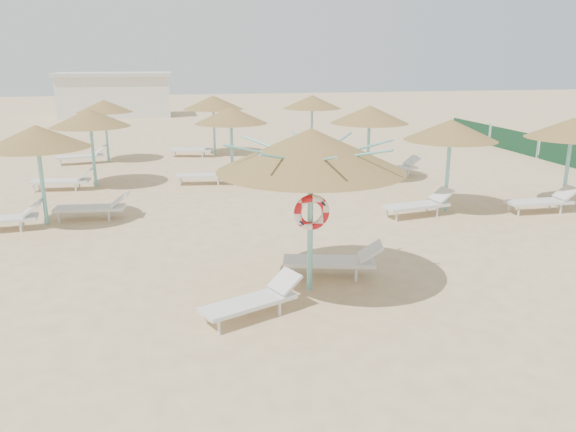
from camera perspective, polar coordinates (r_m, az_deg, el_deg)
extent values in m
plane|color=#DABA85|center=(11.22, 0.08, -7.17)|extent=(120.00, 120.00, 0.00)
cylinder|color=#70C3C2|center=(10.66, 2.26, -0.91)|extent=(0.11, 0.11, 2.63)
cone|color=olive|center=(10.34, 2.35, 6.73)|extent=(3.51, 3.51, 0.79)
cylinder|color=#70C3C2|center=(10.38, 2.33, 5.27)|extent=(0.20, 0.20, 0.12)
cylinder|color=#70C3C2|center=(10.57, 6.63, 6.62)|extent=(1.59, 0.04, 0.40)
cylinder|color=#70C3C2|center=(11.04, 4.52, 7.07)|extent=(1.15, 1.15, 0.40)
cylinder|color=#70C3C2|center=(11.12, 1.32, 7.18)|extent=(0.04, 1.59, 0.40)
cylinder|color=#70C3C2|center=(10.78, -1.37, 6.89)|extent=(1.15, 1.15, 0.40)
cylinder|color=#70C3C2|center=(10.18, -2.09, 6.36)|extent=(1.59, 0.04, 0.40)
cylinder|color=#70C3C2|center=(9.67, -0.12, 5.86)|extent=(1.15, 1.15, 0.40)
cylinder|color=#70C3C2|center=(9.58, 3.54, 5.73)|extent=(0.04, 1.59, 0.40)
cylinder|color=#70C3C2|center=(9.96, 6.36, 6.06)|extent=(1.15, 1.15, 0.40)
torus|color=red|center=(10.49, 2.41, 0.37)|extent=(0.69, 0.15, 0.69)
cylinder|color=silver|center=(9.43, -7.03, -11.18)|extent=(0.05, 0.05, 0.25)
cylinder|color=silver|center=(9.78, -8.33, -10.17)|extent=(0.05, 0.05, 0.25)
cylinder|color=silver|center=(9.99, -0.85, -9.41)|extent=(0.05, 0.05, 0.25)
cylinder|color=silver|center=(10.33, -2.29, -8.54)|extent=(0.05, 0.05, 0.25)
cube|color=silver|center=(9.85, -4.00, -8.80)|extent=(1.79, 1.20, 0.07)
cube|color=silver|center=(10.15, -0.33, -6.66)|extent=(0.62, 0.67, 0.33)
cylinder|color=silver|center=(11.50, 0.20, -5.84)|extent=(0.06, 0.06, 0.28)
cylinder|color=silver|center=(11.96, 0.31, -4.96)|extent=(0.06, 0.06, 0.28)
cylinder|color=silver|center=(11.52, 6.94, -5.91)|extent=(0.06, 0.06, 0.28)
cylinder|color=silver|center=(11.99, 6.77, -5.03)|extent=(0.06, 0.06, 0.28)
cube|color=silver|center=(11.66, 4.19, -4.62)|extent=(1.99, 1.07, 0.08)
cube|color=silver|center=(11.64, 8.39, -3.55)|extent=(0.62, 0.70, 0.36)
cylinder|color=#70C3C2|center=(16.34, -23.69, 3.08)|extent=(0.11, 0.11, 2.30)
cone|color=olive|center=(16.14, -24.18, 7.37)|extent=(2.69, 2.69, 0.60)
cylinder|color=#70C3C2|center=(16.18, -24.08, 6.53)|extent=(0.20, 0.20, 0.12)
cylinder|color=silver|center=(16.13, -25.53, -1.00)|extent=(0.06, 0.06, 0.28)
cylinder|color=silver|center=(16.61, -25.31, -0.52)|extent=(0.06, 0.06, 0.28)
cube|color=silver|center=(16.23, -24.55, 0.75)|extent=(0.54, 0.65, 0.36)
cylinder|color=silver|center=(16.64, -22.29, -0.14)|extent=(0.06, 0.06, 0.28)
cylinder|color=silver|center=(17.11, -21.85, 0.31)|extent=(0.06, 0.06, 0.28)
cylinder|color=silver|center=(16.32, -17.73, -0.01)|extent=(0.06, 0.06, 0.28)
cylinder|color=silver|center=(16.79, -17.41, 0.46)|extent=(0.06, 0.06, 0.28)
cube|color=silver|center=(16.63, -19.48, 0.77)|extent=(1.95, 0.81, 0.08)
cube|color=silver|center=(16.39, -16.66, 1.67)|extent=(0.54, 0.65, 0.36)
cylinder|color=#70C3C2|center=(20.70, -19.18, 5.98)|extent=(0.11, 0.11, 2.30)
cone|color=olive|center=(20.54, -19.50, 9.39)|extent=(2.67, 2.67, 0.60)
cylinder|color=#70C3C2|center=(20.56, -19.44, 8.73)|extent=(0.20, 0.20, 0.12)
cylinder|color=silver|center=(20.66, -24.39, 2.56)|extent=(0.06, 0.06, 0.28)
cylinder|color=silver|center=(21.12, -24.00, 2.88)|extent=(0.06, 0.06, 0.28)
cylinder|color=silver|center=(20.28, -20.76, 2.73)|extent=(0.06, 0.06, 0.28)
cylinder|color=silver|center=(20.76, -20.44, 3.05)|extent=(0.06, 0.06, 0.28)
cube|color=silver|center=(20.62, -22.13, 3.31)|extent=(1.95, 0.79, 0.08)
cube|color=silver|center=(20.37, -19.90, 4.08)|extent=(0.54, 0.64, 0.36)
cylinder|color=#70C3C2|center=(25.61, -17.95, 7.84)|extent=(0.11, 0.11, 2.30)
cone|color=olive|center=(25.49, -18.19, 10.57)|extent=(2.34, 2.34, 0.53)
cylinder|color=#70C3C2|center=(25.51, -18.14, 10.06)|extent=(0.20, 0.20, 0.12)
cylinder|color=silver|center=(25.27, -22.10, 5.02)|extent=(0.06, 0.06, 0.28)
cylinder|color=silver|center=(25.76, -22.10, 5.21)|extent=(0.06, 0.06, 0.28)
cylinder|color=silver|center=(25.27, -19.04, 5.32)|extent=(0.06, 0.06, 0.28)
cylinder|color=silver|center=(25.77, -19.10, 5.51)|extent=(0.06, 0.06, 0.28)
cube|color=silver|center=(25.48, -20.34, 5.69)|extent=(1.97, 0.92, 0.08)
cube|color=silver|center=(25.46, -18.48, 6.41)|extent=(0.57, 0.67, 0.36)
cylinder|color=#70C3C2|center=(20.59, -5.72, 6.74)|extent=(0.11, 0.11, 2.30)
cone|color=olive|center=(20.43, -5.82, 10.16)|extent=(2.60, 2.60, 0.58)
cylinder|color=#70C3C2|center=(20.45, -5.80, 9.50)|extent=(0.20, 0.20, 0.12)
cylinder|color=silver|center=(20.14, -10.94, 3.40)|extent=(0.06, 0.06, 0.28)
cylinder|color=silver|center=(20.63, -10.77, 3.70)|extent=(0.06, 0.06, 0.28)
cylinder|color=silver|center=(20.01, -7.10, 3.48)|extent=(0.06, 0.06, 0.28)
cylinder|color=silver|center=(20.50, -7.02, 3.78)|extent=(0.06, 0.06, 0.28)
cube|color=silver|center=(20.26, -8.63, 4.10)|extent=(1.97, 0.89, 0.08)
cube|color=silver|center=(20.15, -6.24, 4.82)|extent=(0.57, 0.66, 0.36)
cylinder|color=#70C3C2|center=(26.40, -7.52, 8.69)|extent=(0.11, 0.11, 2.30)
cone|color=olive|center=(26.28, -7.61, 11.38)|extent=(2.73, 2.73, 0.61)
cylinder|color=#70C3C2|center=(26.30, -7.60, 10.85)|extent=(0.20, 0.20, 0.12)
cylinder|color=silver|center=(26.02, -11.63, 6.15)|extent=(0.06, 0.06, 0.28)
cylinder|color=silver|center=(26.50, -11.39, 6.33)|extent=(0.06, 0.06, 0.28)
cylinder|color=silver|center=(25.74, -8.68, 6.19)|extent=(0.06, 0.06, 0.28)
cylinder|color=silver|center=(26.23, -8.49, 6.37)|extent=(0.06, 0.06, 0.28)
cube|color=silver|center=(26.06, -9.80, 6.66)|extent=(1.99, 1.05, 0.08)
cube|color=silver|center=(25.87, -7.97, 7.21)|extent=(0.61, 0.70, 0.36)
cylinder|color=#70C3C2|center=(17.00, 15.89, 4.27)|extent=(0.11, 0.11, 2.30)
cone|color=olive|center=(16.80, 16.21, 8.41)|extent=(2.64, 2.64, 0.59)
cylinder|color=#70C3C2|center=(16.83, 16.15, 7.60)|extent=(0.20, 0.20, 0.12)
cylinder|color=silver|center=(15.76, 10.96, -0.07)|extent=(0.06, 0.06, 0.28)
cylinder|color=silver|center=(16.17, 10.01, 0.38)|extent=(0.06, 0.06, 0.28)
cylinder|color=silver|center=(16.51, 14.92, 0.40)|extent=(0.06, 0.06, 0.28)
cylinder|color=silver|center=(16.90, 13.92, 0.82)|extent=(0.06, 0.06, 0.28)
cube|color=silver|center=(16.35, 12.89, 1.04)|extent=(1.98, 0.93, 0.08)
cube|color=silver|center=(16.78, 15.35, 2.10)|extent=(0.58, 0.67, 0.36)
cylinder|color=#70C3C2|center=(20.90, 8.15, 6.79)|extent=(0.11, 0.11, 2.30)
cone|color=olive|center=(20.75, 8.29, 10.19)|extent=(2.82, 2.82, 0.63)
cylinder|color=#70C3C2|center=(20.77, 8.26, 9.52)|extent=(0.20, 0.20, 0.12)
cylinder|color=silver|center=(20.00, 3.36, 3.57)|extent=(0.06, 0.06, 0.28)
cylinder|color=silver|center=(20.49, 3.17, 3.87)|extent=(0.06, 0.06, 0.28)
cylinder|color=silver|center=(20.23, 7.16, 3.62)|extent=(0.06, 0.06, 0.28)
cylinder|color=silver|center=(20.71, 6.89, 3.91)|extent=(0.06, 0.06, 0.28)
cube|color=silver|center=(20.33, 5.52, 4.25)|extent=(1.96, 0.86, 0.08)
cube|color=silver|center=(20.45, 7.89, 4.92)|extent=(0.56, 0.66, 0.36)
cylinder|color=silver|center=(21.15, 8.96, 4.08)|extent=(0.06, 0.06, 0.28)
cylinder|color=silver|center=(21.58, 8.33, 4.35)|extent=(0.06, 0.06, 0.28)
cylinder|color=silver|center=(21.81, 12.10, 4.28)|extent=(0.06, 0.06, 0.28)
cylinder|color=silver|center=(22.23, 11.43, 4.53)|extent=(0.06, 0.06, 0.28)
cube|color=silver|center=(21.71, 10.54, 4.80)|extent=(1.96, 0.86, 0.08)
cube|color=silver|center=(22.10, 12.49, 5.52)|extent=(0.56, 0.66, 0.36)
cylinder|color=#70C3C2|center=(26.54, 2.43, 8.85)|extent=(0.11, 0.11, 2.30)
cone|color=olive|center=(26.42, 2.47, 11.52)|extent=(2.69, 2.69, 0.61)
cylinder|color=#70C3C2|center=(26.44, 2.46, 11.00)|extent=(0.20, 0.20, 0.12)
cylinder|color=silver|center=(25.73, -1.45, 6.36)|extent=(0.06, 0.06, 0.28)
cylinder|color=silver|center=(26.22, -1.55, 6.54)|extent=(0.06, 0.06, 0.28)
cylinder|color=silver|center=(25.88, 1.55, 6.42)|extent=(0.06, 0.06, 0.28)
cylinder|color=silver|center=(26.37, 1.39, 6.59)|extent=(0.06, 0.06, 0.28)
cube|color=silver|center=(26.03, 0.27, 6.88)|extent=(1.95, 0.79, 0.08)
cube|color=silver|center=(26.10, 2.13, 7.42)|extent=(0.54, 0.64, 0.36)
cylinder|color=#70C3C2|center=(18.70, 26.48, 4.22)|extent=(0.11, 0.11, 2.30)
cone|color=olive|center=(18.53, 26.95, 7.97)|extent=(2.64, 2.64, 0.59)
cylinder|color=#70C3C2|center=(18.56, 26.86, 7.24)|extent=(0.20, 0.20, 0.12)
cylinder|color=silver|center=(17.30, 22.38, 0.42)|extent=(0.06, 0.06, 0.28)
cylinder|color=silver|center=(17.70, 21.51, 0.85)|extent=(0.06, 0.06, 0.28)
cylinder|color=silver|center=(18.07, 25.96, 0.63)|extent=(0.06, 0.06, 0.28)
cylinder|color=silver|center=(18.46, 25.05, 1.03)|extent=(0.06, 0.06, 0.28)
cube|color=silver|center=(17.90, 24.15, 1.31)|extent=(1.91, 0.65, 0.08)
cube|color=silver|center=(18.35, 26.41, 2.14)|extent=(0.49, 0.61, 0.36)
cube|color=silver|center=(45.36, -17.11, 11.54)|extent=(8.00, 4.00, 3.00)
cube|color=beige|center=(45.28, -17.28, 13.59)|extent=(8.40, 4.40, 0.25)
cube|color=#174524|center=(26.08, 26.68, 5.61)|extent=(0.08, 3.80, 1.00)
cube|color=#174524|center=(29.27, 21.89, 7.10)|extent=(0.08, 3.80, 1.00)
cylinder|color=#70C3C2|center=(27.72, 24.04, 6.54)|extent=(0.08, 0.08, 1.10)
cube|color=#174524|center=(32.64, 18.04, 8.26)|extent=(0.08, 3.80, 1.00)
cylinder|color=#70C3C2|center=(31.02, 19.77, 7.84)|extent=(0.08, 0.08, 1.10)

